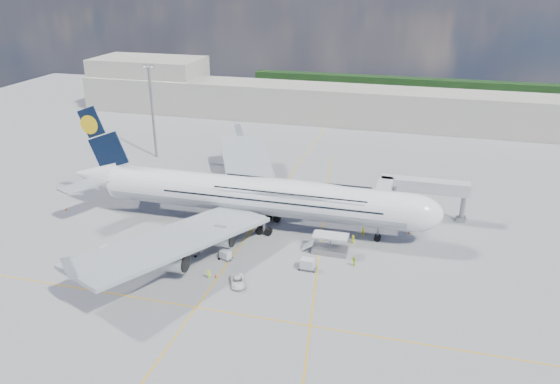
% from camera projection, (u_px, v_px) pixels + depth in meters
% --- Properties ---
extents(ground, '(300.00, 300.00, 0.00)m').
position_uv_depth(ground, '(238.00, 248.00, 102.99)').
color(ground, gray).
rests_on(ground, ground).
extents(taxi_line_main, '(0.25, 220.00, 0.01)m').
position_uv_depth(taxi_line_main, '(238.00, 248.00, 102.99)').
color(taxi_line_main, '#E2A20B').
rests_on(taxi_line_main, ground).
extents(taxi_line_cross, '(120.00, 0.25, 0.01)m').
position_uv_depth(taxi_line_cross, '(196.00, 307.00, 85.15)').
color(taxi_line_cross, '#E2A20B').
rests_on(taxi_line_cross, ground).
extents(taxi_line_diag, '(14.16, 99.06, 0.01)m').
position_uv_depth(taxi_line_diag, '(322.00, 234.00, 108.52)').
color(taxi_line_diag, '#E2A20B').
rests_on(taxi_line_diag, ground).
extents(airliner, '(77.26, 79.15, 23.71)m').
position_uv_depth(airliner, '(255.00, 195.00, 109.23)').
color(airliner, white).
rests_on(airliner, ground).
extents(jet_bridge, '(18.80, 12.10, 8.50)m').
position_uv_depth(jet_bridge, '(409.00, 190.00, 111.83)').
color(jet_bridge, '#B7B7BC').
rests_on(jet_bridge, ground).
extents(cargo_loader, '(8.53, 3.20, 3.67)m').
position_uv_depth(cargo_loader, '(329.00, 246.00, 101.02)').
color(cargo_loader, silver).
rests_on(cargo_loader, ground).
extents(light_mast, '(3.00, 0.70, 25.50)m').
position_uv_depth(light_mast, '(152.00, 110.00, 147.78)').
color(light_mast, gray).
rests_on(light_mast, ground).
extents(terminal, '(180.00, 16.00, 12.00)m').
position_uv_depth(terminal, '(330.00, 104.00, 185.44)').
color(terminal, '#B2AD9E').
rests_on(terminal, ground).
extents(hangar, '(40.00, 22.00, 18.00)m').
position_uv_depth(hangar, '(150.00, 82.00, 205.71)').
color(hangar, '#B2AD9E').
rests_on(hangar, ground).
extents(tree_line, '(160.00, 6.00, 8.00)m').
position_uv_depth(tree_line, '(449.00, 90.00, 216.66)').
color(tree_line, '#193814').
rests_on(tree_line, ground).
extents(dolly_row_a, '(3.48, 2.64, 1.96)m').
position_uv_depth(dolly_row_a, '(124.00, 256.00, 98.21)').
color(dolly_row_a, gray).
rests_on(dolly_row_a, ground).
extents(dolly_row_b, '(3.25, 2.30, 1.86)m').
position_uv_depth(dolly_row_b, '(162.00, 236.00, 105.34)').
color(dolly_row_b, gray).
rests_on(dolly_row_b, ground).
extents(dolly_row_c, '(3.32, 2.26, 0.44)m').
position_uv_depth(dolly_row_c, '(191.00, 253.00, 100.49)').
color(dolly_row_c, gray).
rests_on(dolly_row_c, ground).
extents(dolly_back, '(3.72, 2.43, 2.18)m').
position_uv_depth(dolly_back, '(108.00, 252.00, 99.19)').
color(dolly_back, gray).
rests_on(dolly_back, ground).
extents(dolly_nose_far, '(3.33, 1.91, 2.05)m').
position_uv_depth(dolly_nose_far, '(307.00, 264.00, 95.34)').
color(dolly_nose_far, gray).
rests_on(dolly_nose_far, ground).
extents(dolly_nose_near, '(2.96, 2.31, 1.66)m').
position_uv_depth(dolly_nose_near, '(225.00, 255.00, 98.81)').
color(dolly_nose_near, gray).
rests_on(dolly_nose_near, ground).
extents(baggage_tug, '(2.62, 1.74, 1.50)m').
position_uv_depth(baggage_tug, '(198.00, 247.00, 102.08)').
color(baggage_tug, silver).
rests_on(baggage_tug, ground).
extents(catering_truck_inner, '(7.58, 5.09, 4.18)m').
position_uv_depth(catering_truck_inner, '(250.00, 174.00, 134.38)').
color(catering_truck_inner, gray).
rests_on(catering_truck_inner, ground).
extents(catering_truck_outer, '(7.67, 5.96, 4.22)m').
position_uv_depth(catering_truck_outer, '(250.00, 161.00, 143.71)').
color(catering_truck_outer, gray).
rests_on(catering_truck_outer, ground).
extents(service_van, '(3.85, 5.14, 1.30)m').
position_uv_depth(service_van, '(238.00, 281.00, 90.93)').
color(service_van, white).
rests_on(service_van, ground).
extents(crew_nose, '(0.75, 0.53, 1.94)m').
position_uv_depth(crew_nose, '(363.00, 231.00, 107.39)').
color(crew_nose, '#E9FD1A').
rests_on(crew_nose, ground).
extents(crew_loader, '(1.14, 1.20, 1.96)m').
position_uv_depth(crew_loader, '(353.00, 262.00, 96.30)').
color(crew_loader, '#BDF019').
rests_on(crew_loader, ground).
extents(crew_wing, '(0.82, 1.24, 1.96)m').
position_uv_depth(crew_wing, '(135.00, 244.00, 102.62)').
color(crew_wing, '#C2EE19').
rests_on(crew_wing, ground).
extents(crew_van, '(0.97, 0.95, 1.68)m').
position_uv_depth(crew_van, '(353.00, 239.00, 104.68)').
color(crew_van, '#D1DF17').
rests_on(crew_van, ground).
extents(crew_tug, '(1.15, 0.71, 1.72)m').
position_uv_depth(crew_tug, '(208.00, 274.00, 92.63)').
color(crew_tug, '#D5FF1A').
rests_on(crew_tug, ground).
extents(cone_nose, '(0.46, 0.46, 0.58)m').
position_uv_depth(cone_nose, '(409.00, 232.00, 108.61)').
color(cone_nose, '#DB550B').
rests_on(cone_nose, ground).
extents(cone_wing_left_inner, '(0.44, 0.44, 0.56)m').
position_uv_depth(cone_wing_left_inner, '(203.00, 198.00, 124.79)').
color(cone_wing_left_inner, '#DB550B').
rests_on(cone_wing_left_inner, ground).
extents(cone_wing_left_outer, '(0.39, 0.39, 0.49)m').
position_uv_depth(cone_wing_left_outer, '(244.00, 174.00, 139.44)').
color(cone_wing_left_outer, '#DB550B').
rests_on(cone_wing_left_outer, ground).
extents(cone_wing_right_inner, '(0.42, 0.42, 0.54)m').
position_uv_depth(cone_wing_right_inner, '(216.00, 276.00, 93.29)').
color(cone_wing_right_inner, '#DB550B').
rests_on(cone_wing_right_inner, ground).
extents(cone_wing_right_outer, '(0.42, 0.42, 0.53)m').
position_uv_depth(cone_wing_right_outer, '(103.00, 281.00, 91.68)').
color(cone_wing_right_outer, '#DB550B').
rests_on(cone_wing_right_outer, ground).
extents(cone_tail, '(0.50, 0.50, 0.64)m').
position_uv_depth(cone_tail, '(66.00, 209.00, 118.97)').
color(cone_tail, '#DB550B').
rests_on(cone_tail, ground).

